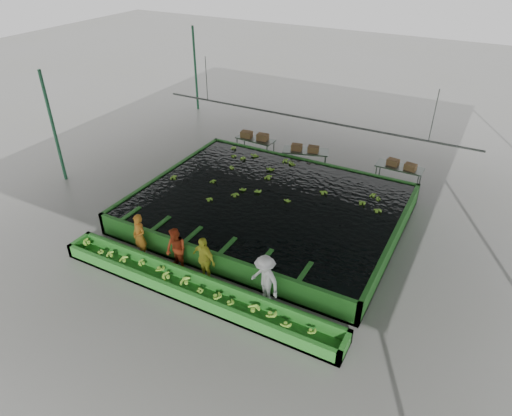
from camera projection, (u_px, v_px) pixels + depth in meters
The scene contains 21 objects.
ground at pixel (250, 237), 17.12m from camera, with size 80.00×80.00×0.00m, color slate.
shed_roof at pixel (249, 109), 14.48m from camera, with size 20.00×22.00×0.04m, color gray.
shed_posts at pixel (249, 178), 15.80m from camera, with size 20.00×22.00×5.00m, color #25613F, non-canonical shape.
flotation_tank at pixel (268, 208), 18.00m from camera, with size 10.00×8.00×0.90m, color #297825, non-canonical shape.
tank_water at pixel (268, 199), 17.79m from camera, with size 9.70×7.70×0.00m, color black.
sorting_trough at pixel (194, 289), 14.30m from camera, with size 10.00×1.00×0.50m, color #297825, non-canonical shape.
cableway_rail at pixel (307, 118), 19.27m from camera, with size 0.08×0.08×14.00m, color #59605B.
rail_hanger_left at pixel (206, 79), 20.76m from camera, with size 0.04×0.04×2.00m, color #59605B.
rail_hanger_right at pixel (434, 116), 16.72m from camera, with size 0.04×0.04×2.00m, color #59605B.
worker_a at pixel (140, 236), 15.71m from camera, with size 0.61×0.40×1.67m, color orange.
worker_b at pixel (176, 250), 15.10m from camera, with size 0.78×0.61×1.60m, color #BD3F1D.
worker_c at pixel (204, 259), 14.64m from camera, with size 0.98×0.41×1.66m, color yellow.
worker_d at pixel (265, 280), 13.73m from camera, with size 1.12×0.64×1.73m, color white.
packing_table_left at pixel (255, 147), 22.99m from camera, with size 1.95×0.78×0.89m, color #59605B, non-canonical shape.
packing_table_mid at pixel (305, 160), 21.65m from camera, with size 2.11×0.84×0.96m, color #59605B, non-canonical shape.
packing_table_right at pixel (398, 176), 20.28m from camera, with size 2.03×0.81×0.92m, color #59605B, non-canonical shape.
box_stack_left at pixel (255, 138), 22.77m from camera, with size 1.42×0.39×0.31m, color brown, non-canonical shape.
box_stack_mid at pixel (305, 151), 21.34m from camera, with size 1.28×0.36×0.28m, color brown, non-canonical shape.
box_stack_right at pixel (401, 167), 19.98m from camera, with size 1.28×0.36×0.28m, color brown, non-canonical shape.
floating_bananas at pixel (277, 190), 18.39m from camera, with size 8.84×6.03×0.12m, color #88D036, non-canonical shape.
trough_bananas at pixel (194, 285), 14.22m from camera, with size 8.34×0.56×0.11m, color #88D036, non-canonical shape.
Camera 1 is at (6.84, -12.17, 9.96)m, focal length 32.00 mm.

